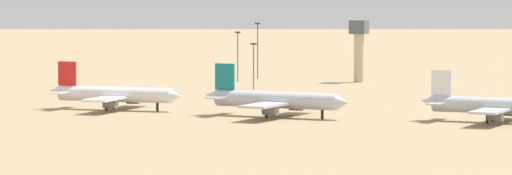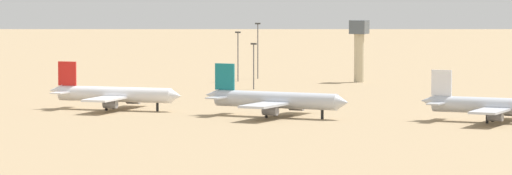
{
  "view_description": "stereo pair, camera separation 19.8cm",
  "coord_description": "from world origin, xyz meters",
  "px_view_note": "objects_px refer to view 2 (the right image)",
  "views": [
    {
      "loc": [
        125.31,
        -342.08,
        32.42
      ],
      "look_at": [
        -12.84,
        2.86,
        6.0
      ],
      "focal_mm": 106.32,
      "sensor_mm": 36.0,
      "label": 1
    },
    {
      "loc": [
        125.5,
        -342.0,
        32.42
      ],
      "look_at": [
        -12.84,
        2.86,
        6.0
      ],
      "focal_mm": 106.32,
      "sensor_mm": 36.0,
      "label": 2
    }
  ],
  "objects_px": {
    "parked_jet_teal_2": "(275,100)",
    "control_tower": "(359,45)",
    "light_pole_west": "(238,53)",
    "light_pole_east": "(254,62)",
    "parked_jet_red_1": "(114,94)",
    "parked_jet_white_3": "(494,106)",
    "light_pole_mid": "(258,47)"
  },
  "relations": [
    {
      "from": "parked_jet_teal_2",
      "to": "control_tower",
      "type": "height_order",
      "value": "control_tower"
    },
    {
      "from": "parked_jet_teal_2",
      "to": "light_pole_west",
      "type": "distance_m",
      "value": 126.92
    },
    {
      "from": "parked_jet_teal_2",
      "to": "control_tower",
      "type": "xyz_separation_m",
      "value": [
        -19.58,
        124.85,
        7.82
      ]
    },
    {
      "from": "control_tower",
      "to": "light_pole_west",
      "type": "xyz_separation_m",
      "value": [
        -36.97,
        -11.35,
        -2.67
      ]
    },
    {
      "from": "light_pole_east",
      "to": "parked_jet_teal_2",
      "type": "bearing_deg",
      "value": -64.93
    },
    {
      "from": "parked_jet_red_1",
      "to": "parked_jet_white_3",
      "type": "relative_size",
      "value": 1.02
    },
    {
      "from": "light_pole_west",
      "to": "light_pole_east",
      "type": "bearing_deg",
      "value": -59.85
    },
    {
      "from": "light_pole_mid",
      "to": "light_pole_east",
      "type": "bearing_deg",
      "value": -69.66
    },
    {
      "from": "light_pole_west",
      "to": "light_pole_mid",
      "type": "relative_size",
      "value": 0.87
    },
    {
      "from": "parked_jet_teal_2",
      "to": "parked_jet_white_3",
      "type": "distance_m",
      "value": 51.73
    },
    {
      "from": "parked_jet_white_3",
      "to": "light_pole_east",
      "type": "xyz_separation_m",
      "value": [
        -90.28,
        77.43,
        4.22
      ]
    },
    {
      "from": "control_tower",
      "to": "light_pole_mid",
      "type": "relative_size",
      "value": 1.07
    },
    {
      "from": "parked_jet_red_1",
      "to": "light_pole_west",
      "type": "bearing_deg",
      "value": 93.33
    },
    {
      "from": "parked_jet_white_3",
      "to": "light_pole_mid",
      "type": "height_order",
      "value": "light_pole_mid"
    },
    {
      "from": "parked_jet_red_1",
      "to": "parked_jet_teal_2",
      "type": "relative_size",
      "value": 0.96
    },
    {
      "from": "parked_jet_white_3",
      "to": "light_pole_west",
      "type": "distance_m",
      "value": 152.74
    },
    {
      "from": "parked_jet_red_1",
      "to": "parked_jet_teal_2",
      "type": "bearing_deg",
      "value": -7.35
    },
    {
      "from": "light_pole_west",
      "to": "control_tower",
      "type": "bearing_deg",
      "value": 17.06
    },
    {
      "from": "control_tower",
      "to": "light_pole_east",
      "type": "relative_size",
      "value": 1.43
    },
    {
      "from": "light_pole_mid",
      "to": "light_pole_east",
      "type": "distance_m",
      "value": 48.83
    },
    {
      "from": "light_pole_west",
      "to": "parked_jet_red_1",
      "type": "bearing_deg",
      "value": -83.73
    },
    {
      "from": "parked_jet_white_3",
      "to": "light_pole_west",
      "type": "height_order",
      "value": "light_pole_west"
    },
    {
      "from": "parked_jet_white_3",
      "to": "light_pole_mid",
      "type": "distance_m",
      "value": 163.43
    },
    {
      "from": "light_pole_mid",
      "to": "parked_jet_teal_2",
      "type": "bearing_deg",
      "value": -66.57
    },
    {
      "from": "parked_jet_red_1",
      "to": "light_pole_mid",
      "type": "xyz_separation_m",
      "value": [
        -11.35,
        125.34,
        6.53
      ]
    },
    {
      "from": "parked_jet_red_1",
      "to": "parked_jet_teal_2",
      "type": "distance_m",
      "value": 44.6
    },
    {
      "from": "parked_jet_red_1",
      "to": "light_pole_east",
      "type": "xyz_separation_m",
      "value": [
        5.61,
        79.62,
        4.16
      ]
    },
    {
      "from": "light_pole_west",
      "to": "light_pole_east",
      "type": "height_order",
      "value": "light_pole_west"
    },
    {
      "from": "light_pole_mid",
      "to": "light_pole_west",
      "type": "bearing_deg",
      "value": -92.77
    },
    {
      "from": "parked_jet_red_1",
      "to": "light_pole_mid",
      "type": "relative_size",
      "value": 1.96
    },
    {
      "from": "control_tower",
      "to": "parked_jet_red_1",
      "type": "bearing_deg",
      "value": -101.58
    },
    {
      "from": "parked_jet_red_1",
      "to": "light_pole_west",
      "type": "relative_size",
      "value": 2.26
    }
  ]
}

